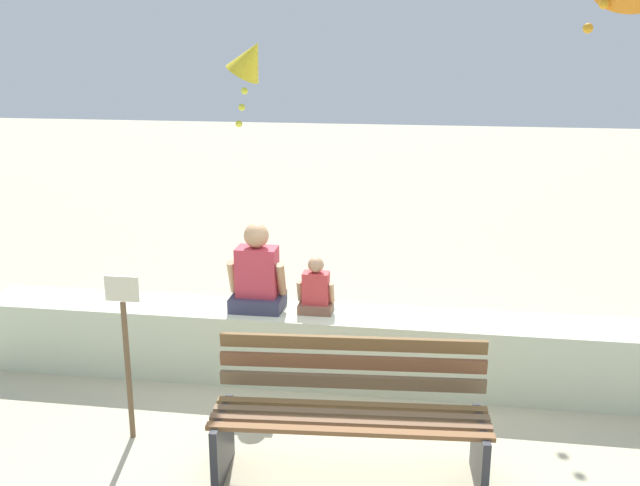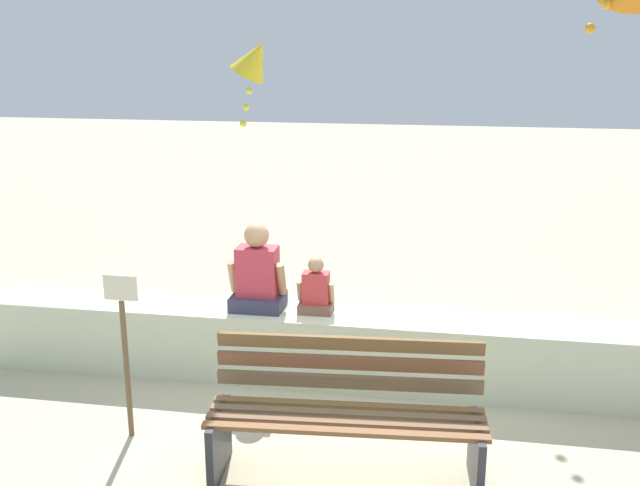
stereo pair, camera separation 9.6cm
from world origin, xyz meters
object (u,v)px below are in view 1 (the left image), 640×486
at_px(sign_post, 126,344).
at_px(kite_yellow, 250,60).
at_px(person_child, 316,290).
at_px(park_bench, 350,415).
at_px(person_adult, 257,276).

bearing_deg(sign_post, kite_yellow, 91.35).
xyz_separation_m(person_child, kite_yellow, (-1.26, 3.00, 1.77)).
height_order(person_child, kite_yellow, kite_yellow).
bearing_deg(park_bench, person_child, 108.04).
bearing_deg(person_adult, park_bench, -55.46).
height_order(park_bench, sign_post, sign_post).
distance_m(park_bench, sign_post, 1.65).
relative_size(park_bench, kite_yellow, 1.74).
height_order(person_child, sign_post, sign_post).
relative_size(kite_yellow, sign_post, 0.85).
bearing_deg(person_child, person_adult, -179.96).
height_order(park_bench, kite_yellow, kite_yellow).
height_order(person_adult, kite_yellow, kite_yellow).
bearing_deg(park_bench, person_adult, 124.54).
height_order(park_bench, person_child, person_child).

